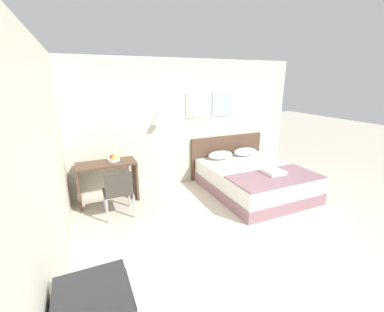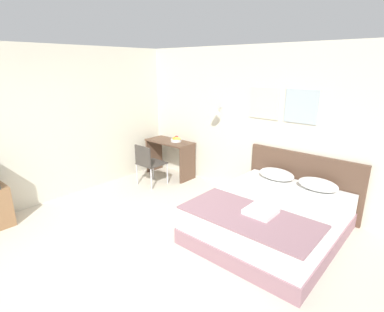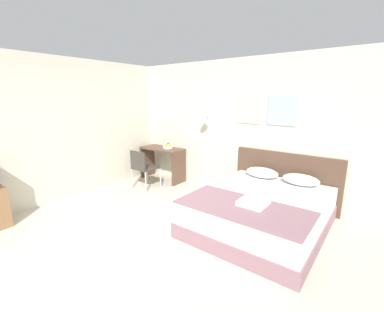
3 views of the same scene
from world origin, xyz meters
TOP-DOWN VIEW (x-y plane):
  - ground_plane at (0.00, 0.00)m, footprint 24.00×24.00m
  - wall_back at (0.01, 2.98)m, footprint 5.45×0.31m
  - wall_left at (-2.35, -0.03)m, footprint 0.06×5.95m
  - bed at (1.13, 1.85)m, footprint 1.74×2.07m
  - headboard at (1.13, 2.92)m, footprint 1.86×0.06m
  - pillow_left at (0.80, 2.66)m, footprint 0.58×0.36m
  - pillow_right at (1.47, 2.66)m, footprint 0.58×0.36m
  - throw_blanket at (1.13, 1.25)m, footprint 1.69×0.83m
  - folded_towel_near_foot at (1.21, 1.40)m, footprint 0.35×0.35m
  - desk at (-1.64, 2.63)m, footprint 1.06×0.49m
  - desk_chair at (-1.55, 1.93)m, footprint 0.47×0.47m
  - fruit_bowl at (-1.50, 2.68)m, footprint 0.24×0.22m

SIDE VIEW (x-z plane):
  - ground_plane at x=0.00m, z-range 0.00..0.00m
  - bed at x=1.13m, z-range 0.00..0.52m
  - headboard at x=1.13m, z-range 0.00..0.97m
  - desk_chair at x=-1.55m, z-range 0.08..0.92m
  - desk at x=-1.64m, z-range 0.14..0.91m
  - throw_blanket at x=1.13m, z-range 0.52..0.55m
  - folded_towel_near_foot at x=1.21m, z-range 0.55..0.61m
  - pillow_left at x=0.80m, z-range 0.52..0.70m
  - pillow_right at x=1.47m, z-range 0.52..0.70m
  - fruit_bowl at x=-1.50m, z-range 0.76..0.87m
  - wall_left at x=-2.35m, z-range 0.00..2.65m
  - wall_back at x=0.01m, z-range 0.01..2.66m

